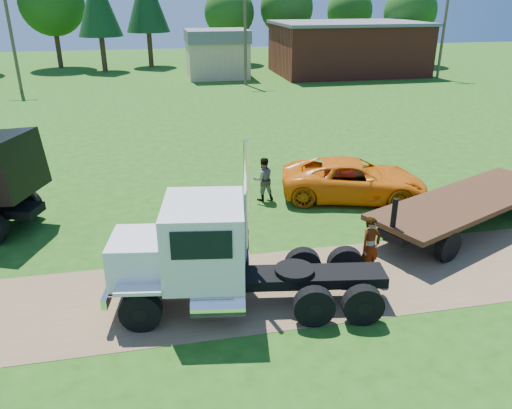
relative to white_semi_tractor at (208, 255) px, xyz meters
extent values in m
plane|color=#204B10|center=(1.61, 0.50, -1.56)|extent=(140.00, 140.00, 0.00)
cube|color=brown|center=(1.61, 0.50, -1.56)|extent=(120.00, 4.20, 0.01)
cube|color=black|center=(1.15, -0.15, -0.77)|extent=(7.53, 2.08, 0.30)
cylinder|color=black|center=(-1.87, -0.76, -1.02)|extent=(1.14, 0.51, 1.10)
cylinder|color=black|center=(-1.87, -0.76, -1.02)|extent=(0.44, 0.42, 0.38)
cylinder|color=black|center=(-1.54, 1.34, -1.02)|extent=(1.14, 0.51, 1.10)
cylinder|color=black|center=(-1.54, 1.34, -1.02)|extent=(0.44, 0.42, 0.38)
cylinder|color=black|center=(2.56, -1.45, -1.02)|extent=(1.14, 0.51, 1.10)
cylinder|color=black|center=(2.56, -1.45, -1.02)|extent=(0.44, 0.42, 0.38)
cylinder|color=black|center=(2.89, 0.66, -1.02)|extent=(1.14, 0.51, 1.10)
cylinder|color=black|center=(2.89, 0.66, -1.02)|extent=(0.44, 0.42, 0.38)
cylinder|color=black|center=(3.84, -1.65, -1.02)|extent=(1.14, 0.51, 1.10)
cylinder|color=black|center=(3.84, -1.65, -1.02)|extent=(0.44, 0.42, 0.38)
cylinder|color=black|center=(4.17, 0.46, -1.02)|extent=(1.14, 0.51, 1.10)
cylinder|color=black|center=(4.17, 0.46, -1.02)|extent=(0.44, 0.42, 0.38)
cube|color=silver|center=(-1.65, 0.28, -0.02)|extent=(2.03, 1.95, 1.20)
cube|color=white|center=(-2.54, 0.42, -0.07)|extent=(0.31, 1.49, 1.00)
cube|color=white|center=(-2.59, 0.43, -0.77)|extent=(0.50, 2.29, 0.30)
cube|color=silver|center=(-0.08, 0.04, 0.48)|extent=(2.43, 2.68, 2.09)
cube|color=black|center=(-1.09, 0.19, 0.93)|extent=(0.35, 1.98, 0.85)
cube|color=black|center=(-0.26, -1.15, 0.93)|extent=(1.48, 0.27, 0.75)
cube|color=black|center=(0.11, 1.23, 0.93)|extent=(1.48, 0.27, 0.75)
cube|color=silver|center=(-1.87, -0.76, -0.37)|extent=(1.25, 0.63, 0.10)
cube|color=silver|center=(-1.54, 1.34, -0.37)|extent=(1.25, 0.63, 0.10)
cylinder|color=white|center=(0.09, -1.15, -0.87)|extent=(1.47, 0.80, 0.60)
cylinder|color=white|center=(1.14, 0.40, 0.73)|extent=(0.16, 0.16, 4.58)
cylinder|color=black|center=(2.33, -0.33, -0.54)|extent=(1.25, 1.25, 0.12)
cylinder|color=black|center=(-6.23, 7.27, -0.99)|extent=(1.21, 0.73, 1.15)
cylinder|color=black|center=(-6.23, 7.27, -0.99)|extent=(0.51, 0.50, 0.40)
imported|color=orange|center=(6.90, 6.64, -0.73)|extent=(6.56, 4.33, 1.68)
cube|color=#3A1C12|center=(9.81, 3.03, -0.46)|extent=(8.74, 5.75, 0.19)
cube|color=black|center=(9.81, 3.03, -0.72)|extent=(8.14, 4.40, 0.26)
cylinder|color=black|center=(7.86, 0.94, -1.04)|extent=(1.09, 0.72, 1.05)
cylinder|color=black|center=(6.95, 2.96, -1.04)|extent=(1.09, 0.72, 1.05)
cylinder|color=black|center=(11.77, 5.11, -1.04)|extent=(1.09, 0.72, 1.05)
cube|color=black|center=(6.06, 1.35, 0.07)|extent=(0.17, 0.17, 1.05)
imported|color=#999999|center=(4.98, 0.59, -0.59)|extent=(0.83, 0.68, 1.96)
imported|color=#999999|center=(3.10, 7.22, -0.64)|extent=(0.97, 0.79, 1.86)
cube|color=maroon|center=(19.61, 40.50, 0.94)|extent=(15.00, 10.00, 5.00)
cube|color=slate|center=(19.61, 40.50, 3.59)|extent=(15.40, 10.40, 0.30)
cube|color=tan|center=(5.61, 40.50, 0.24)|extent=(6.00, 5.00, 3.60)
cube|color=slate|center=(5.61, 40.50, 2.54)|extent=(6.20, 5.40, 1.20)
cylinder|color=#463627|center=(-12.39, 35.50, 2.94)|extent=(0.28, 0.28, 9.00)
cylinder|color=#463627|center=(7.61, 35.50, 2.94)|extent=(0.28, 0.28, 9.00)
cylinder|color=#463627|center=(27.61, 35.50, 2.94)|extent=(0.28, 0.28, 9.00)
cylinder|color=#392117|center=(-11.39, 51.39, 0.33)|extent=(0.56, 0.56, 3.78)
sphere|color=#214D13|center=(-11.39, 51.39, 5.46)|extent=(7.13, 7.13, 7.13)
cylinder|color=#392117|center=(-1.02, 50.29, 0.40)|extent=(0.56, 0.56, 3.94)
cylinder|color=#392117|center=(8.61, 51.39, 0.02)|extent=(0.56, 0.56, 3.18)
sphere|color=#214D13|center=(8.61, 51.39, 4.33)|extent=(5.99, 5.99, 5.99)
cylinder|color=#392117|center=(15.72, 51.50, 0.14)|extent=(0.56, 0.56, 3.41)
sphere|color=#214D13|center=(15.72, 51.50, 4.77)|extent=(6.43, 6.43, 6.43)
cylinder|color=#392117|center=(29.36, 46.12, 0.06)|extent=(0.56, 0.56, 3.26)
sphere|color=#214D13|center=(29.36, 46.12, 4.48)|extent=(6.14, 6.14, 6.14)
cylinder|color=#392117|center=(-6.11, 47.33, 0.32)|extent=(0.56, 0.56, 3.76)
cone|color=#0F3412|center=(-6.11, 47.33, 5.64)|extent=(4.73, 4.73, 6.99)
cylinder|color=#392117|center=(25.28, 54.92, 0.01)|extent=(0.56, 0.56, 3.15)
sphere|color=#214D13|center=(25.28, 54.92, 4.28)|extent=(5.94, 5.94, 5.94)
camera|label=1|loc=(-1.12, -11.85, 6.53)|focal=35.00mm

